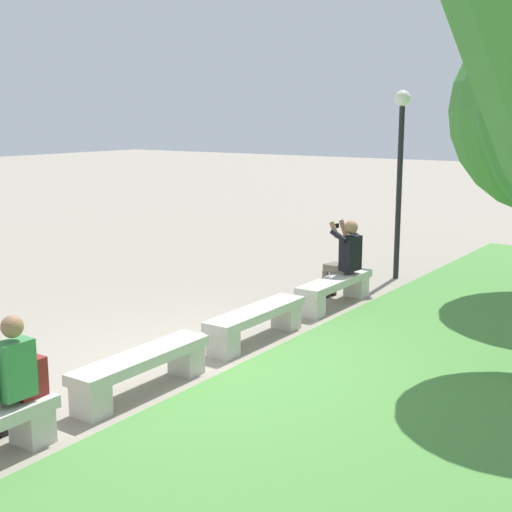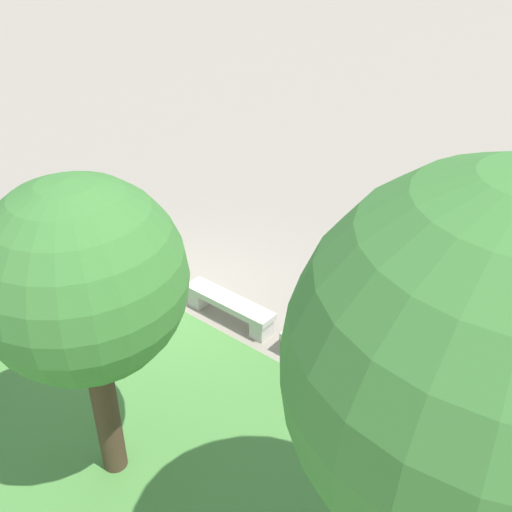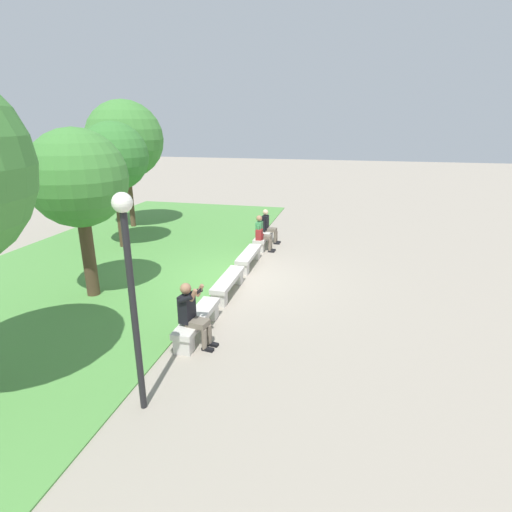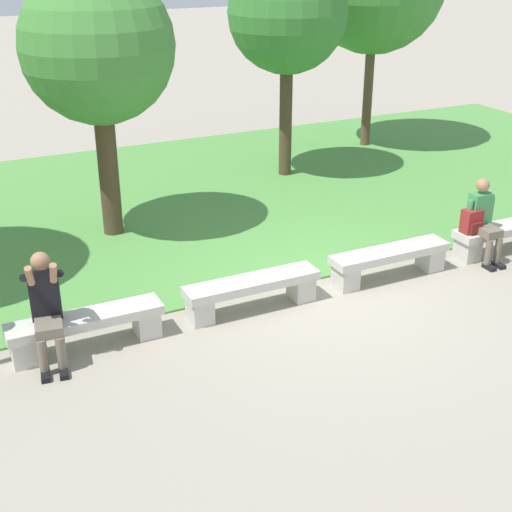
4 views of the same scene
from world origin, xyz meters
TOP-DOWN VIEW (x-y plane):
  - ground_plane at (0.00, 0.00)m, footprint 80.00×80.00m
  - grass_strip at (0.00, 4.38)m, footprint 20.40×8.00m
  - bench_main at (-3.28, 0.00)m, footprint 1.84×0.40m
  - bench_near at (-1.09, 0.00)m, footprint 1.84×0.40m
  - bench_mid at (1.09, 0.00)m, footprint 1.84×0.40m
  - bench_far at (3.28, 0.00)m, footprint 1.84×0.40m
  - person_photographer at (-3.71, -0.08)m, footprint 0.51×0.76m
  - person_distant at (2.71, -0.07)m, footprint 0.48×0.68m
  - backpack at (2.55, -0.01)m, footprint 0.28×0.24m
  - tree_behind_wall at (2.02, 4.92)m, footprint 2.29×2.29m
  - tree_far_back at (-2.02, 3.37)m, footprint 2.34×2.34m

SIDE VIEW (x-z plane):
  - ground_plane at x=0.00m, z-range 0.00..0.00m
  - grass_strip at x=0.00m, z-range 0.00..0.03m
  - bench_main at x=-3.28m, z-range 0.07..0.52m
  - bench_near at x=-1.09m, z-range 0.07..0.52m
  - bench_mid at x=1.09m, z-range 0.07..0.52m
  - bench_far at x=3.28m, z-range 0.07..0.52m
  - backpack at x=2.55m, z-range 0.41..0.84m
  - person_distant at x=2.71m, z-range 0.04..1.30m
  - person_photographer at x=-3.71m, z-range 0.08..1.40m
  - tree_far_back at x=-2.02m, z-range 0.89..5.08m
  - tree_behind_wall at x=2.02m, z-range 1.00..5.34m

